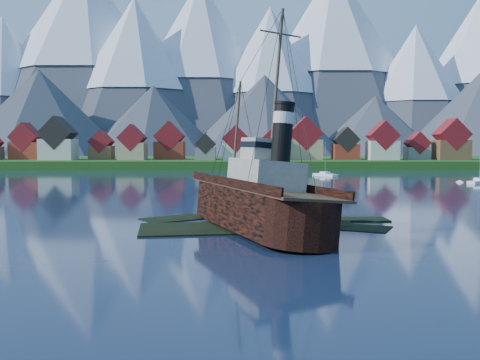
{
  "coord_description": "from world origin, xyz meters",
  "views": [
    {
      "loc": [
        -0.83,
        -62.06,
        9.76
      ],
      "look_at": [
        -0.66,
        6.0,
        5.0
      ],
      "focal_mm": 40.0,
      "sensor_mm": 36.0,
      "label": 1
    }
  ],
  "objects": [
    {
      "name": "tugboat_wreck",
      "position": [
        1.01,
        -1.25,
        3.17
      ],
      "size": [
        7.42,
        31.95,
        25.32
      ],
      "rotation": [
        0.0,
        0.08,
        0.36
      ],
      "color": "black",
      "rests_on": "ground"
    },
    {
      "name": "ground",
      "position": [
        0.0,
        0.0,
        0.0
      ],
      "size": [
        1400.0,
        1400.0,
        0.0
      ],
      "primitive_type": "plane",
      "color": "#16233E",
      "rests_on": "ground"
    },
    {
      "name": "shore_bank",
      "position": [
        0.0,
        170.0,
        0.0
      ],
      "size": [
        600.0,
        80.0,
        3.2
      ],
      "primitive_type": "cube",
      "color": "#204C15",
      "rests_on": "ground"
    },
    {
      "name": "town",
      "position": [
        -33.12,
        152.18,
        8.99
      ],
      "size": [
        250.96,
        16.69,
        17.3
      ],
      "color": "maroon",
      "rests_on": "ground"
    },
    {
      "name": "mountains",
      "position": [
        -0.79,
        481.26,
        89.34
      ],
      "size": [
        965.0,
        340.0,
        205.0
      ],
      "color": "#2D333D",
      "rests_on": "ground"
    },
    {
      "name": "sailboat_d",
      "position": [
        57.23,
        66.06,
        0.26
      ],
      "size": [
        7.69,
        6.7,
        11.18
      ],
      "rotation": [
        0.0,
        0.0,
        -0.9
      ],
      "color": "white",
      "rests_on": "ground"
    },
    {
      "name": "seawall",
      "position": [
        0.0,
        132.0,
        0.0
      ],
      "size": [
        600.0,
        2.5,
        2.0
      ],
      "primitive_type": "cube",
      "color": "#3F3D38",
      "rests_on": "ground"
    },
    {
      "name": "sailboat_e",
      "position": [
        24.6,
        94.64,
        0.23
      ],
      "size": [
        6.63,
        8.97,
        10.56
      ],
      "rotation": [
        0.0,
        0.0,
        0.54
      ],
      "color": "white",
      "rests_on": "ground"
    },
    {
      "name": "shoal",
      "position": [
        1.78,
        2.15,
        -0.35
      ],
      "size": [
        31.71,
        21.24,
        1.14
      ],
      "color": "black",
      "rests_on": "ground"
    }
  ]
}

